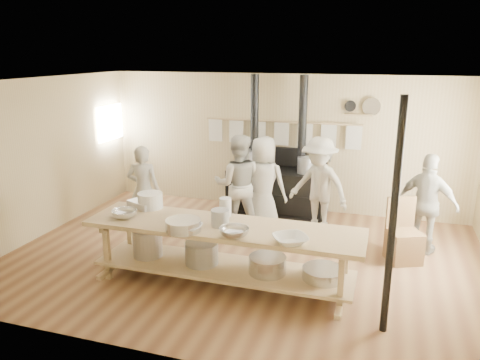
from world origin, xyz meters
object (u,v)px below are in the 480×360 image
at_px(cook_far_left, 143,190).
at_px(cook_left, 238,184).
at_px(roasting_pan, 143,204).
at_px(chair, 403,243).
at_px(stove, 276,187).
at_px(cook_by_window, 319,186).
at_px(cook_right, 427,204).
at_px(cook_center, 263,184).
at_px(prep_table, 222,249).

height_order(cook_far_left, cook_left, cook_left).
bearing_deg(roasting_pan, chair, 18.15).
distance_m(stove, roasting_pan, 3.02).
xyz_separation_m(cook_far_left, cook_by_window, (2.81, 0.85, 0.07)).
relative_size(cook_left, chair, 1.80).
bearing_deg(cook_right, stove, -1.55).
height_order(cook_left, cook_center, cook_left).
distance_m(cook_right, chair, 0.72).
xyz_separation_m(cook_left, cook_right, (2.97, 0.06, -0.07)).
distance_m(cook_left, cook_center, 0.44).
height_order(cook_left, cook_by_window, cook_left).
bearing_deg(cook_right, cook_far_left, 28.18).
bearing_deg(cook_center, cook_by_window, -165.42).
bearing_deg(stove, roasting_pan, -116.07).
xyz_separation_m(prep_table, roasting_pan, (-1.31, 0.33, 0.38)).
bearing_deg(cook_right, prep_table, 57.89).
relative_size(prep_table, cook_right, 2.32).
distance_m(cook_left, cook_by_window, 1.34).
bearing_deg(cook_right, chair, 75.46).
height_order(cook_far_left, chair, cook_far_left).
height_order(prep_table, cook_right, cook_right).
bearing_deg(roasting_pan, stove, 63.93).
bearing_deg(chair, cook_right, 30.38).
relative_size(stove, cook_right, 1.68).
distance_m(cook_by_window, roasting_pan, 2.92).
bearing_deg(roasting_pan, cook_center, 53.39).
xyz_separation_m(cook_far_left, roasting_pan, (0.59, -1.05, 0.14)).
distance_m(cook_by_window, chair, 1.64).
relative_size(cook_right, roasting_pan, 3.74).
bearing_deg(cook_center, roasting_pan, 59.54).
xyz_separation_m(cook_center, chair, (2.29, -0.58, -0.55)).
xyz_separation_m(prep_table, cook_left, (-0.38, 1.87, 0.32)).
distance_m(prep_table, cook_left, 1.94).
distance_m(prep_table, cook_far_left, 2.36).
xyz_separation_m(cook_far_left, chair, (4.19, 0.13, -0.48)).
bearing_deg(chair, stove, 122.67).
xyz_separation_m(prep_table, cook_right, (2.59, 1.93, 0.26)).
xyz_separation_m(cook_right, chair, (-0.30, -0.42, -0.50)).
xyz_separation_m(cook_left, chair, (2.67, -0.36, -0.57)).
xyz_separation_m(prep_table, cook_center, (-0.01, 2.09, 0.30)).
bearing_deg(stove, chair, -33.41).
xyz_separation_m(cook_right, roasting_pan, (-3.90, -1.60, 0.12)).
bearing_deg(prep_table, cook_by_window, 67.69).
xyz_separation_m(cook_by_window, roasting_pan, (-2.23, -1.90, 0.07)).
relative_size(cook_far_left, cook_right, 0.97).
height_order(cook_right, roasting_pan, cook_right).
relative_size(cook_far_left, cook_by_window, 0.91).
relative_size(cook_left, roasting_pan, 4.07).
relative_size(cook_center, roasting_pan, 3.96).
relative_size(stove, cook_by_window, 1.57).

